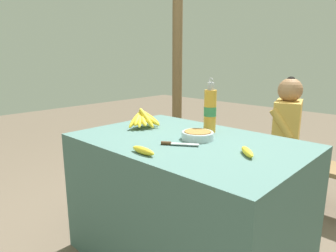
{
  "coord_description": "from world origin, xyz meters",
  "views": [
    {
      "loc": [
        1.07,
        -1.3,
        1.25
      ],
      "look_at": [
        -0.2,
        0.05,
        0.82
      ],
      "focal_mm": 32.0,
      "sensor_mm": 36.0,
      "label": 1
    }
  ],
  "objects_px": {
    "wooden_bench": "(266,158)",
    "banana_bunch_ripe": "(144,118)",
    "loose_banana_front": "(143,151)",
    "banana_bunch_green": "(225,137)",
    "seated_vendor": "(281,131)",
    "serving_bowl": "(198,135)",
    "water_bottle": "(210,110)",
    "loose_banana_side": "(247,152)",
    "knife": "(174,143)",
    "support_post_near": "(177,59)"
  },
  "relations": [
    {
      "from": "loose_banana_side",
      "to": "knife",
      "type": "xyz_separation_m",
      "value": [
        -0.37,
        -0.12,
        -0.01
      ]
    },
    {
      "from": "seated_vendor",
      "to": "loose_banana_side",
      "type": "bearing_deg",
      "value": 88.18
    },
    {
      "from": "knife",
      "to": "loose_banana_front",
      "type": "bearing_deg",
      "value": -125.94
    },
    {
      "from": "banana_bunch_ripe",
      "to": "water_bottle",
      "type": "distance_m",
      "value": 0.45
    },
    {
      "from": "banana_bunch_green",
      "to": "loose_banana_side",
      "type": "bearing_deg",
      "value": -53.92
    },
    {
      "from": "support_post_near",
      "to": "wooden_bench",
      "type": "bearing_deg",
      "value": -7.74
    },
    {
      "from": "knife",
      "to": "support_post_near",
      "type": "bearing_deg",
      "value": 97.98
    },
    {
      "from": "loose_banana_front",
      "to": "banana_bunch_green",
      "type": "relative_size",
      "value": 0.6
    },
    {
      "from": "seated_vendor",
      "to": "wooden_bench",
      "type": "bearing_deg",
      "value": -34.95
    },
    {
      "from": "banana_bunch_ripe",
      "to": "loose_banana_front",
      "type": "bearing_deg",
      "value": -42.43
    },
    {
      "from": "knife",
      "to": "seated_vendor",
      "type": "height_order",
      "value": "seated_vendor"
    },
    {
      "from": "loose_banana_front",
      "to": "support_post_near",
      "type": "bearing_deg",
      "value": 127.23
    },
    {
      "from": "banana_bunch_ripe",
      "to": "seated_vendor",
      "type": "height_order",
      "value": "seated_vendor"
    },
    {
      "from": "loose_banana_side",
      "to": "loose_banana_front",
      "type": "bearing_deg",
      "value": -138.88
    },
    {
      "from": "water_bottle",
      "to": "loose_banana_front",
      "type": "height_order",
      "value": "water_bottle"
    },
    {
      "from": "knife",
      "to": "banana_bunch_green",
      "type": "xyz_separation_m",
      "value": [
        -0.53,
        1.36,
        -0.33
      ]
    },
    {
      "from": "banana_bunch_green",
      "to": "support_post_near",
      "type": "bearing_deg",
      "value": 168.27
    },
    {
      "from": "loose_banana_front",
      "to": "banana_bunch_green",
      "type": "height_order",
      "value": "loose_banana_front"
    },
    {
      "from": "loose_banana_side",
      "to": "wooden_bench",
      "type": "relative_size",
      "value": 0.08
    },
    {
      "from": "water_bottle",
      "to": "support_post_near",
      "type": "distance_m",
      "value": 1.77
    },
    {
      "from": "serving_bowl",
      "to": "seated_vendor",
      "type": "bearing_deg",
      "value": 88.5
    },
    {
      "from": "water_bottle",
      "to": "wooden_bench",
      "type": "distance_m",
      "value": 1.15
    },
    {
      "from": "wooden_bench",
      "to": "support_post_near",
      "type": "bearing_deg",
      "value": 172.26
    },
    {
      "from": "wooden_bench",
      "to": "banana_bunch_ripe",
      "type": "bearing_deg",
      "value": -106.02
    },
    {
      "from": "wooden_bench",
      "to": "seated_vendor",
      "type": "xyz_separation_m",
      "value": [
        0.14,
        -0.04,
        0.29
      ]
    },
    {
      "from": "water_bottle",
      "to": "loose_banana_front",
      "type": "xyz_separation_m",
      "value": [
        0.02,
        -0.59,
        -0.12
      ]
    },
    {
      "from": "wooden_bench",
      "to": "banana_bunch_green",
      "type": "relative_size",
      "value": 6.44
    },
    {
      "from": "serving_bowl",
      "to": "wooden_bench",
      "type": "bearing_deg",
      "value": 95.33
    },
    {
      "from": "banana_bunch_ripe",
      "to": "serving_bowl",
      "type": "xyz_separation_m",
      "value": [
        0.45,
        0.01,
        -0.04
      ]
    },
    {
      "from": "banana_bunch_ripe",
      "to": "seated_vendor",
      "type": "distance_m",
      "value": 1.26
    },
    {
      "from": "knife",
      "to": "banana_bunch_green",
      "type": "distance_m",
      "value": 1.5
    },
    {
      "from": "banana_bunch_ripe",
      "to": "seated_vendor",
      "type": "bearing_deg",
      "value": 67.22
    },
    {
      "from": "banana_bunch_green",
      "to": "support_post_near",
      "type": "relative_size",
      "value": 0.11
    },
    {
      "from": "loose_banana_front",
      "to": "banana_bunch_green",
      "type": "bearing_deg",
      "value": 108.3
    },
    {
      "from": "loose_banana_side",
      "to": "seated_vendor",
      "type": "relative_size",
      "value": 0.12
    },
    {
      "from": "banana_bunch_ripe",
      "to": "support_post_near",
      "type": "height_order",
      "value": "support_post_near"
    },
    {
      "from": "serving_bowl",
      "to": "loose_banana_side",
      "type": "height_order",
      "value": "serving_bowl"
    },
    {
      "from": "water_bottle",
      "to": "loose_banana_side",
      "type": "distance_m",
      "value": 0.5
    },
    {
      "from": "loose_banana_front",
      "to": "loose_banana_side",
      "type": "distance_m",
      "value": 0.51
    },
    {
      "from": "banana_bunch_ripe",
      "to": "water_bottle",
      "type": "bearing_deg",
      "value": 26.88
    },
    {
      "from": "loose_banana_side",
      "to": "knife",
      "type": "distance_m",
      "value": 0.39
    },
    {
      "from": "wooden_bench",
      "to": "loose_banana_front",
      "type": "bearing_deg",
      "value": -87.01
    },
    {
      "from": "knife",
      "to": "wooden_bench",
      "type": "bearing_deg",
      "value": 60.7
    },
    {
      "from": "water_bottle",
      "to": "loose_banana_front",
      "type": "distance_m",
      "value": 0.6
    },
    {
      "from": "loose_banana_front",
      "to": "wooden_bench",
      "type": "height_order",
      "value": "loose_banana_front"
    },
    {
      "from": "serving_bowl",
      "to": "water_bottle",
      "type": "xyz_separation_m",
      "value": [
        -0.05,
        0.19,
        0.11
      ]
    },
    {
      "from": "seated_vendor",
      "to": "support_post_near",
      "type": "relative_size",
      "value": 0.45
    },
    {
      "from": "seated_vendor",
      "to": "banana_bunch_green",
      "type": "bearing_deg",
      "value": -21.72
    },
    {
      "from": "knife",
      "to": "banana_bunch_green",
      "type": "bearing_deg",
      "value": 78.16
    },
    {
      "from": "banana_bunch_ripe",
      "to": "knife",
      "type": "bearing_deg",
      "value": -21.32
    }
  ]
}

